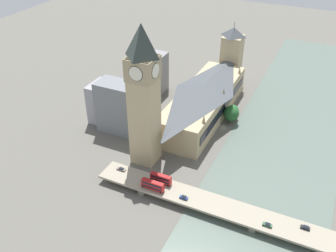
% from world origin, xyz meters
% --- Properties ---
extents(ground_plane, '(600.00, 600.00, 0.00)m').
position_xyz_m(ground_plane, '(0.00, 0.00, 0.00)').
color(ground_plane, '#605E56').
extents(river_water, '(64.03, 360.00, 0.30)m').
position_xyz_m(river_water, '(-38.01, 0.00, 0.15)').
color(river_water, slate).
rests_on(river_water, ground_plane).
extents(parliament_hall, '(27.86, 92.67, 23.70)m').
position_xyz_m(parliament_hall, '(16.70, -8.00, 11.78)').
color(parliament_hall, tan).
rests_on(parliament_hall, ground_plane).
extents(clock_tower, '(14.23, 14.23, 77.70)m').
position_xyz_m(clock_tower, '(29.21, 48.83, 41.69)').
color(clock_tower, tan).
rests_on(clock_tower, ground_plane).
extents(victoria_tower, '(14.13, 14.13, 46.76)m').
position_xyz_m(victoria_tower, '(16.75, -65.40, 21.38)').
color(victoria_tower, tan).
rests_on(victoria_tower, ground_plane).
extents(road_bridge, '(160.06, 13.36, 4.50)m').
position_xyz_m(road_bridge, '(-38.01, 70.01, 3.64)').
color(road_bridge, gray).
rests_on(road_bridge, ground_plane).
extents(double_decker_bus_lead, '(11.09, 2.49, 4.95)m').
position_xyz_m(double_decker_bus_lead, '(10.85, 67.48, 7.24)').
color(double_decker_bus_lead, red).
rests_on(double_decker_bus_lead, road_bridge).
extents(double_decker_bus_mid, '(11.76, 2.61, 4.83)m').
position_xyz_m(double_decker_bus_mid, '(12.35, 73.38, 7.16)').
color(double_decker_bus_mid, red).
rests_on(double_decker_bus_mid, road_bridge).
extents(car_northbound_lead, '(3.99, 1.76, 1.47)m').
position_xyz_m(car_northbound_lead, '(-3.98, 73.01, 5.23)').
color(car_northbound_lead, navy).
rests_on(car_northbound_lead, road_bridge).
extents(car_northbound_mid, '(4.79, 1.80, 1.26)m').
position_xyz_m(car_northbound_mid, '(33.83, 67.67, 5.14)').
color(car_northbound_mid, slate).
rests_on(car_northbound_mid, road_bridge).
extents(car_northbound_tail, '(4.04, 1.89, 1.34)m').
position_xyz_m(car_northbound_tail, '(-58.98, 67.38, 5.18)').
color(car_northbound_tail, black).
rests_on(car_northbound_tail, road_bridge).
extents(car_southbound_mid, '(4.12, 1.86, 1.33)m').
position_xyz_m(car_southbound_mid, '(-43.75, 72.88, 5.18)').
color(car_southbound_mid, '#2D5638').
rests_on(car_southbound_mid, road_bridge).
extents(city_block_west, '(18.99, 19.23, 29.07)m').
position_xyz_m(city_block_west, '(63.69, -24.71, 14.54)').
color(city_block_west, gray).
rests_on(city_block_west, ground_plane).
extents(city_block_center, '(26.41, 14.97, 32.22)m').
position_xyz_m(city_block_center, '(57.59, 29.09, 16.11)').
color(city_block_center, slate).
rests_on(city_block_center, ground_plane).
extents(city_block_east, '(21.65, 18.19, 25.46)m').
position_xyz_m(city_block_east, '(69.75, 23.14, 12.73)').
color(city_block_east, '#939399').
rests_on(city_block_east, ground_plane).
extents(tree_embankment_near, '(10.00, 10.00, 12.28)m').
position_xyz_m(tree_embankment_near, '(-2.32, -7.30, 7.28)').
color(tree_embankment_near, brown).
rests_on(tree_embankment_near, ground_plane).
extents(tree_embankment_mid, '(7.74, 7.74, 9.99)m').
position_xyz_m(tree_embankment_mid, '(-1.72, -13.07, 6.10)').
color(tree_embankment_mid, brown).
rests_on(tree_embankment_mid, ground_plane).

